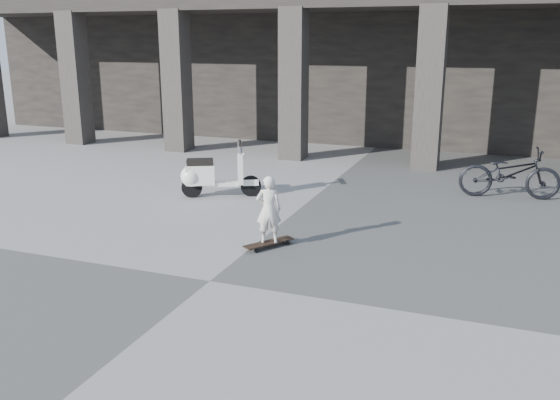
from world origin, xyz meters
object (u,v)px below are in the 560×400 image
(scooter, at_px, (207,175))
(bicycle, at_px, (510,173))
(child, at_px, (269,209))
(longboard, at_px, (269,243))

(scooter, distance_m, bicycle, 6.25)
(child, distance_m, scooter, 3.38)
(bicycle, bearing_deg, longboard, 134.18)
(child, bearing_deg, bicycle, -149.62)
(child, bearing_deg, longboard, 158.01)
(longboard, xyz_separation_m, scooter, (-2.34, 2.43, 0.39))
(longboard, bearing_deg, scooter, 76.58)
(bicycle, bearing_deg, child, 134.18)
(scooter, bearing_deg, longboard, -71.54)
(longboard, xyz_separation_m, child, (-0.00, 0.00, 0.56))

